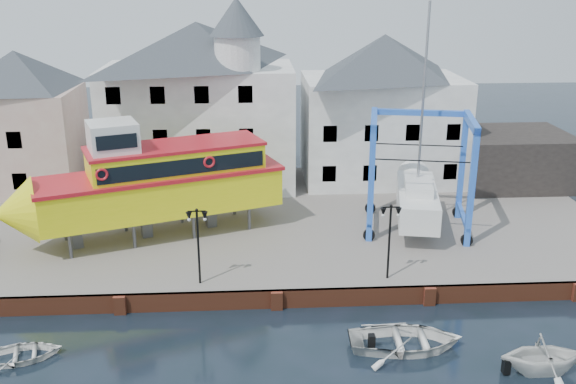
{
  "coord_description": "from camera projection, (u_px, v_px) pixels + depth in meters",
  "views": [
    {
      "loc": [
        -1.17,
        -29.51,
        16.51
      ],
      "look_at": [
        1.0,
        7.0,
        4.0
      ],
      "focal_mm": 40.0,
      "sensor_mm": 36.0,
      "label": 1
    }
  ],
  "objects": [
    {
      "name": "building_white_right",
      "position": [
        382.0,
        108.0,
        49.59
      ],
      "size": [
        12.0,
        8.0,
        11.2
      ],
      "color": "silver",
      "rests_on": "hardstanding"
    },
    {
      "name": "tour_boat",
      "position": [
        144.0,
        183.0,
        38.74
      ],
      "size": [
        17.32,
        9.68,
        7.39
      ],
      "rotation": [
        0.0,
        0.0,
        0.36
      ],
      "color": "#59595E",
      "rests_on": "hardstanding"
    },
    {
      "name": "quay_wall",
      "position": [
        277.0,
        299.0,
        33.22
      ],
      "size": [
        44.0,
        0.47,
        1.0
      ],
      "color": "brown",
      "rests_on": "ground"
    },
    {
      "name": "motorboat_b",
      "position": [
        405.0,
        348.0,
        29.79
      ],
      "size": [
        5.42,
        3.97,
        1.09
      ],
      "primitive_type": "imported",
      "rotation": [
        0.0,
        0.0,
        1.53
      ],
      "color": "silver",
      "rests_on": "ground"
    },
    {
      "name": "building_white_main",
      "position": [
        201.0,
        102.0,
        48.0
      ],
      "size": [
        14.0,
        8.3,
        14.0
      ],
      "color": "silver",
      "rests_on": "hardstanding"
    },
    {
      "name": "motorboat_c",
      "position": [
        541.0,
        373.0,
        27.95
      ],
      "size": [
        3.81,
        3.3,
        1.98
      ],
      "primitive_type": "imported",
      "rotation": [
        0.0,
        0.0,
        1.59
      ],
      "color": "silver",
      "rests_on": "ground"
    },
    {
      "name": "ground",
      "position": [
        277.0,
        309.0,
        33.28
      ],
      "size": [
        140.0,
        140.0,
        0.0
      ],
      "primitive_type": "plane",
      "color": "black",
      "rests_on": "ground"
    },
    {
      "name": "motorboat_d",
      "position": [
        21.0,
        359.0,
        28.92
      ],
      "size": [
        4.09,
        3.36,
        0.74
      ],
      "primitive_type": "imported",
      "rotation": [
        0.0,
        0.0,
        1.82
      ],
      "color": "silver",
      "rests_on": "ground"
    },
    {
      "name": "lamp_post_left",
      "position": [
        197.0,
        227.0,
        32.84
      ],
      "size": [
        1.12,
        0.32,
        4.2
      ],
      "color": "black",
      "rests_on": "hardstanding"
    },
    {
      "name": "shed_dark",
      "position": [
        513.0,
        158.0,
        49.43
      ],
      "size": [
        8.0,
        7.0,
        4.0
      ],
      "primitive_type": "cube",
      "color": "black",
      "rests_on": "hardstanding"
    },
    {
      "name": "building_pink",
      "position": [
        22.0,
        121.0,
        47.28
      ],
      "size": [
        8.0,
        7.0,
        10.3
      ],
      "color": "tan",
      "rests_on": "hardstanding"
    },
    {
      "name": "lamp_post_right",
      "position": [
        390.0,
        223.0,
        33.4
      ],
      "size": [
        1.12,
        0.32,
        4.2
      ],
      "color": "black",
      "rests_on": "hardstanding"
    },
    {
      "name": "hardstanding",
      "position": [
        270.0,
        222.0,
        43.51
      ],
      "size": [
        44.0,
        22.0,
        1.0
      ],
      "primitive_type": "cube",
      "color": "slate",
      "rests_on": "ground"
    },
    {
      "name": "travel_lift",
      "position": [
        417.0,
        190.0,
        41.16
      ],
      "size": [
        7.4,
        9.55,
        14.01
      ],
      "rotation": [
        0.0,
        0.0,
        -0.2
      ],
      "color": "blue",
      "rests_on": "hardstanding"
    }
  ]
}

